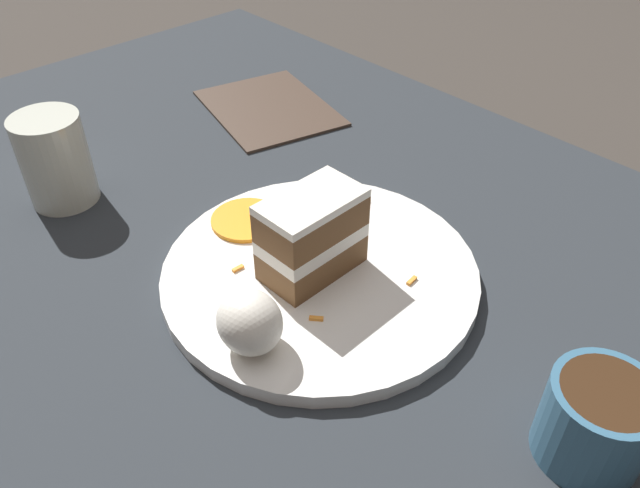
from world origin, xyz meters
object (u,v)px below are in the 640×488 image
orange_garnish (249,218)px  cream_dollop (250,322)px  drinking_glass (57,165)px  coffee_mug (597,419)px  cake_slice (313,234)px  menu_card (269,108)px  plate (320,273)px

orange_garnish → cream_dollop: bearing=142.8°
drinking_glass → coffee_mug: bearing=-166.9°
cake_slice → orange_garnish: size_ratio=1.31×
menu_card → cream_dollop: bearing=-117.0°
menu_card → drinking_glass: bearing=-163.7°
plate → cream_dollop: cream_dollop is taller
drinking_glass → menu_card: drinking_glass is taller
drinking_glass → coffee_mug: drinking_glass is taller
cake_slice → drinking_glass: bearing=-160.3°
cake_slice → orange_garnish: cake_slice is taller
plate → cake_slice: size_ratio=3.15×
orange_garnish → menu_card: bearing=-43.6°
drinking_glass → menu_card: size_ratio=0.52×
drinking_glass → menu_card: (0.01, -0.31, -0.04)m
menu_card → cake_slice: bearing=-108.4°
drinking_glass → menu_card: bearing=-87.9°
coffee_mug → orange_garnish: bearing=2.7°
plate → orange_garnish: bearing=1.9°
drinking_glass → coffee_mug: 0.59m
cake_slice → menu_card: size_ratio=0.49×
cake_slice → orange_garnish: (0.10, -0.00, -0.04)m
cream_dollop → drinking_glass: (0.33, 0.01, 0.00)m
orange_garnish → drinking_glass: 0.23m
cream_dollop → orange_garnish: (0.14, -0.11, -0.03)m
cream_dollop → menu_card: cream_dollop is taller
plate → coffee_mug: coffee_mug is taller
cream_dollop → coffee_mug: size_ratio=0.75×
menu_card → plate: bearing=-107.4°
cream_dollop → drinking_glass: bearing=1.7°
plate → menu_card: 0.37m
menu_card → coffee_mug: bearing=-92.7°
plate → drinking_glass: bearing=21.7°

